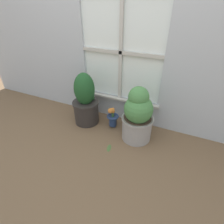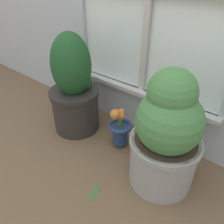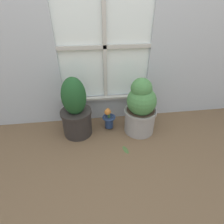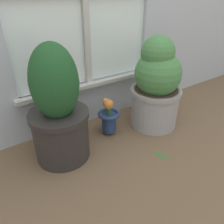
# 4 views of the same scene
# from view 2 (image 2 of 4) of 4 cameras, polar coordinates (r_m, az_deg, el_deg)

# --- Properties ---
(ground_plane) EXTENTS (10.00, 10.00, 0.00)m
(ground_plane) POSITION_cam_2_polar(r_m,az_deg,el_deg) (1.21, -11.11, -18.38)
(ground_plane) COLOR brown
(potted_plant_left) EXTENTS (0.32, 0.32, 0.65)m
(potted_plant_left) POSITION_cam_2_polar(r_m,az_deg,el_deg) (1.41, -9.91, 5.65)
(potted_plant_left) COLOR #2D2826
(potted_plant_left) RESTS_ON ground_plane
(potted_plant_right) EXTENTS (0.34, 0.34, 0.62)m
(potted_plant_right) POSITION_cam_2_polar(r_m,az_deg,el_deg) (1.04, 13.98, -6.11)
(potted_plant_right) COLOR #9E9993
(potted_plant_right) RESTS_ON ground_plane
(flower_vase) EXTENTS (0.15, 0.15, 0.26)m
(flower_vase) POSITION_cam_2_polar(r_m,az_deg,el_deg) (1.32, 2.04, -4.18)
(flower_vase) COLOR navy
(flower_vase) RESTS_ON ground_plane
(fallen_leaf) EXTENTS (0.07, 0.12, 0.01)m
(fallen_leaf) POSITION_cam_2_polar(r_m,az_deg,el_deg) (1.16, -4.62, -20.17)
(fallen_leaf) COLOR #476633
(fallen_leaf) RESTS_ON ground_plane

